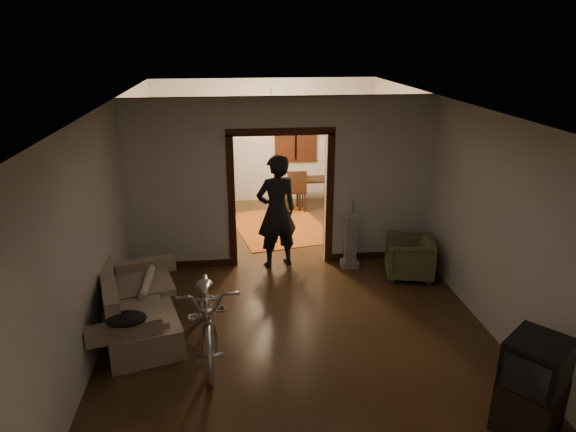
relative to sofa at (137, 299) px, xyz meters
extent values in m
cube|color=#301D0F|center=(2.09, 1.17, -0.44)|extent=(5.00, 8.50, 0.01)
cube|color=white|center=(2.09, 1.17, 2.36)|extent=(5.00, 8.50, 0.01)
cube|color=beige|center=(2.09, 5.42, 0.96)|extent=(5.00, 0.02, 2.80)
cube|color=beige|center=(-0.41, 1.17, 0.96)|extent=(0.02, 8.50, 2.80)
cube|color=beige|center=(4.59, 1.17, 0.96)|extent=(0.02, 8.50, 2.80)
cube|color=beige|center=(2.09, 1.92, 0.96)|extent=(5.00, 0.14, 2.80)
cube|color=black|center=(2.09, 1.92, 0.66)|extent=(1.74, 0.20, 2.32)
cube|color=black|center=(2.79, 5.38, 1.11)|extent=(0.98, 0.06, 1.28)
sphere|color=#FFE0A5|center=(2.09, 3.67, 1.91)|extent=(0.24, 0.24, 0.24)
cube|color=silver|center=(3.14, 1.84, 0.81)|extent=(0.08, 0.01, 0.12)
cube|color=#7A6B51|center=(0.00, 0.00, 0.00)|extent=(1.34, 2.06, 0.87)
cylinder|color=beige|center=(0.10, 0.30, 0.09)|extent=(0.11, 0.86, 0.11)
ellipsoid|color=black|center=(0.05, -0.91, 0.24)|extent=(0.45, 0.34, 0.13)
imported|color=silver|center=(0.95, -0.57, 0.09)|extent=(0.83, 2.03, 1.04)
imported|color=brown|center=(4.07, 1.11, -0.10)|extent=(0.88, 0.86, 0.67)
cube|color=black|center=(4.11, -2.31, -0.17)|extent=(0.79, 0.78, 0.53)
cube|color=black|center=(4.11, -2.31, 0.31)|extent=(0.77, 0.77, 0.50)
cube|color=gray|center=(3.22, 1.57, 0.03)|extent=(0.31, 0.26, 0.93)
imported|color=black|center=(2.01, 1.77, 0.52)|extent=(0.81, 0.65, 1.92)
cube|color=brown|center=(2.24, 3.55, -0.43)|extent=(2.10, 2.52, 0.02)
cube|color=#23321E|center=(0.79, 5.09, 0.46)|extent=(0.99, 0.69, 1.80)
sphere|color=#1E5972|center=(0.79, 5.09, 1.50)|extent=(0.28, 0.28, 0.28)
cube|color=black|center=(3.18, 4.70, -0.10)|extent=(1.02, 0.74, 0.68)
cube|color=black|center=(2.69, 4.56, 0.04)|extent=(0.49, 0.49, 0.95)
camera|label=1|loc=(1.28, -6.14, 3.27)|focal=32.00mm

